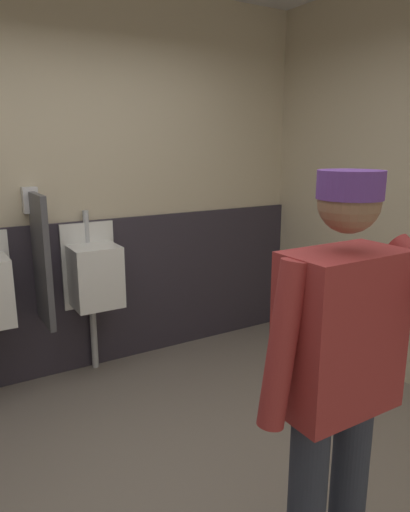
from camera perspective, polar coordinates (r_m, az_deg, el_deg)
wall_back at (r=3.58m, az=-18.09°, el=8.14°), size 4.75×0.12×2.84m
wainscot_band_back at (r=3.67m, az=-16.87°, el=-5.09°), size 4.15×0.03×1.16m
urinal_middle at (r=3.53m, az=-13.42°, el=-2.25°), size 0.40×0.34×1.24m
privacy_divider_panel at (r=3.33m, az=-19.34°, el=-0.50°), size 0.04×0.40×0.90m
person at (r=1.74m, az=16.10°, el=-13.01°), size 0.64×0.60×1.63m
soap_dispenser at (r=3.45m, az=-20.59°, el=6.41°), size 0.10×0.07×0.18m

